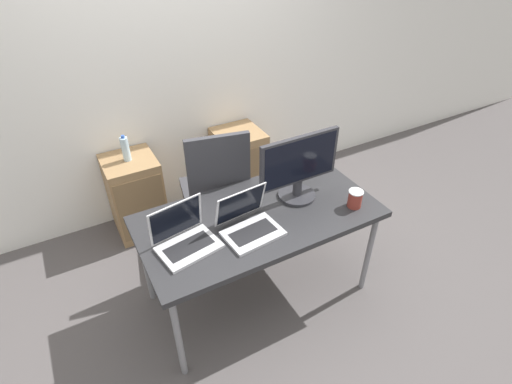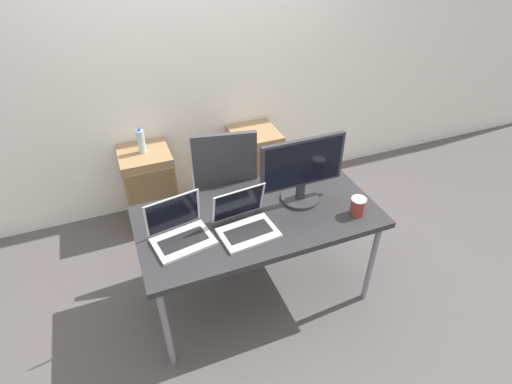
{
  "view_description": "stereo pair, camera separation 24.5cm",
  "coord_description": "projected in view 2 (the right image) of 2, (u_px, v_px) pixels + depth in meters",
  "views": [
    {
      "loc": [
        -0.95,
        -1.7,
        2.34
      ],
      "look_at": [
        0.0,
        0.04,
        0.89
      ],
      "focal_mm": 28.0,
      "sensor_mm": 36.0,
      "label": 1
    },
    {
      "loc": [
        -0.73,
        -1.81,
        2.34
      ],
      "look_at": [
        0.0,
        0.04,
        0.89
      ],
      "focal_mm": 28.0,
      "sensor_mm": 36.0,
      "label": 2
    }
  ],
  "objects": [
    {
      "name": "ground_plane",
      "position": [
        258.0,
        292.0,
        2.95
      ],
      "size": [
        14.0,
        14.0,
        0.0
      ],
      "primitive_type": "plane",
      "color": "#514C4C"
    },
    {
      "name": "wall_back",
      "position": [
        195.0,
        60.0,
        3.22
      ],
      "size": [
        10.0,
        0.05,
        2.6
      ],
      "color": "white",
      "rests_on": "ground_plane"
    },
    {
      "name": "desk",
      "position": [
        258.0,
        221.0,
        2.55
      ],
      "size": [
        1.52,
        0.77,
        0.74
      ],
      "color": "#28282B",
      "rests_on": "ground_plane"
    },
    {
      "name": "office_chair",
      "position": [
        225.0,
        200.0,
        3.16
      ],
      "size": [
        0.57,
        0.6,
        1.11
      ],
      "color": "#232326",
      "rests_on": "ground_plane"
    },
    {
      "name": "cabinet_left",
      "position": [
        150.0,
        187.0,
        3.43
      ],
      "size": [
        0.41,
        0.42,
        0.69
      ],
      "color": "#99754C",
      "rests_on": "ground_plane"
    },
    {
      "name": "cabinet_right",
      "position": [
        255.0,
        165.0,
        3.72
      ],
      "size": [
        0.41,
        0.42,
        0.69
      ],
      "color": "#99754C",
      "rests_on": "ground_plane"
    },
    {
      "name": "water_bottle",
      "position": [
        141.0,
        141.0,
        3.17
      ],
      "size": [
        0.06,
        0.06,
        0.21
      ],
      "color": "silver",
      "rests_on": "cabinet_left"
    },
    {
      "name": "laptop_left",
      "position": [
        180.0,
        232.0,
        2.31
      ],
      "size": [
        0.37,
        0.31,
        0.25
      ],
      "color": "silver",
      "rests_on": "desk"
    },
    {
      "name": "laptop_right",
      "position": [
        245.0,
        223.0,
        2.37
      ],
      "size": [
        0.36,
        0.32,
        0.25
      ],
      "color": "silver",
      "rests_on": "desk"
    },
    {
      "name": "monitor",
      "position": [
        302.0,
        170.0,
        2.51
      ],
      "size": [
        0.56,
        0.25,
        0.45
      ],
      "color": "#2D2D33",
      "rests_on": "desk"
    },
    {
      "name": "coffee_cup_white",
      "position": [
        238.0,
        204.0,
        2.53
      ],
      "size": [
        0.08,
        0.08,
        0.09
      ],
      "color": "white",
      "rests_on": "desk"
    },
    {
      "name": "coffee_cup_brown",
      "position": [
        358.0,
        206.0,
        2.49
      ],
      "size": [
        0.09,
        0.09,
        0.12
      ],
      "color": "maroon",
      "rests_on": "desk"
    }
  ]
}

